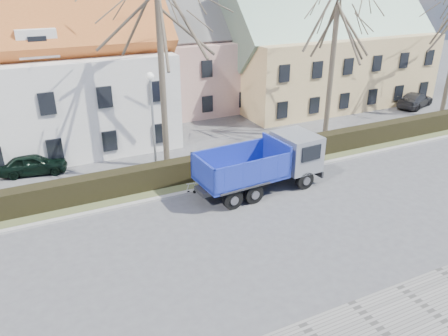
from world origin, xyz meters
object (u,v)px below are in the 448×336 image
parked_car_b (415,100)px  dump_truck (256,166)px  streetlight (153,128)px  parked_car_a (33,163)px  cart_frame (187,188)px

parked_car_b → dump_truck: bearing=91.3°
streetlight → parked_car_a: 7.84m
parked_car_a → parked_car_b: bearing=-78.8°
streetlight → parked_car_b: (25.13, 4.36, -2.49)m
dump_truck → streetlight: bearing=136.2°
parked_car_a → streetlight: bearing=-111.5°
parked_car_b → cart_frame: bearing=85.8°
cart_frame → streetlight: bearing=110.3°
dump_truck → streetlight: size_ratio=1.16×
cart_frame → parked_car_b: parked_car_b is taller
dump_truck → streetlight: streetlight is taller
cart_frame → parked_car_a: (-7.23, 6.41, 0.30)m
cart_frame → parked_car_a: parked_car_a is taller
streetlight → parked_car_b: 25.62m
streetlight → parked_car_b: bearing=9.8°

